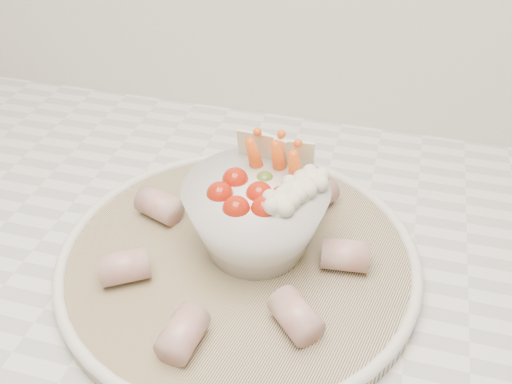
# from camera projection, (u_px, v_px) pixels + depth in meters

# --- Properties ---
(serving_platter) EXTENTS (0.44, 0.44, 0.02)m
(serving_platter) POSITION_uv_depth(u_px,v_px,m) (239.00, 258.00, 0.59)
(serving_platter) COLOR navy
(serving_platter) RESTS_ON kitchen_counter
(veggie_bowl) EXTENTS (0.15, 0.15, 0.11)m
(veggie_bowl) POSITION_uv_depth(u_px,v_px,m) (258.00, 214.00, 0.57)
(veggie_bowl) COLOR silver
(veggie_bowl) RESTS_ON serving_platter
(cured_meat_rolls) EXTENTS (0.26, 0.29, 0.03)m
(cured_meat_rolls) POSITION_uv_depth(u_px,v_px,m) (237.00, 243.00, 0.58)
(cured_meat_rolls) COLOR #A04D49
(cured_meat_rolls) RESTS_ON serving_platter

